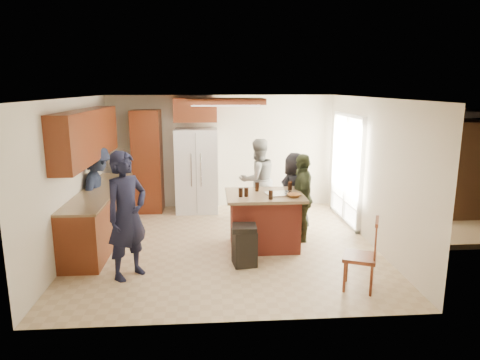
{
  "coord_description": "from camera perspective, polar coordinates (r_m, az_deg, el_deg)",
  "views": [
    {
      "loc": [
        -0.28,
        -7.0,
        2.67
      ],
      "look_at": [
        0.23,
        -0.04,
        1.15
      ],
      "focal_mm": 32.0,
      "sensor_mm": 36.0,
      "label": 1
    }
  ],
  "objects": [
    {
      "name": "room_shell",
      "position": [
        9.98,
        23.68,
        0.84
      ],
      "size": [
        8.0,
        5.2,
        5.0
      ],
      "color": "tan",
      "rests_on": "ground"
    },
    {
      "name": "left_cabinetry",
      "position": [
        7.84,
        -18.6,
        -0.99
      ],
      "size": [
        0.64,
        3.0,
        2.3
      ],
      "color": "maroon",
      "rests_on": "ground"
    },
    {
      "name": "kitchen_island",
      "position": [
        7.26,
        3.22,
        -5.33
      ],
      "size": [
        1.28,
        1.03,
        0.93
      ],
      "color": "#A53A2A",
      "rests_on": "ground"
    },
    {
      "name": "person_counter",
      "position": [
        8.12,
        -18.33,
        -1.46
      ],
      "size": [
        0.51,
        1.07,
        1.65
      ],
      "primitive_type": "imported",
      "rotation": [
        0.0,
        0.0,
        1.58
      ],
      "color": "#1A2134",
      "rests_on": "ground"
    },
    {
      "name": "person_behind_left",
      "position": [
        8.66,
        2.37,
        0.04
      ],
      "size": [
        0.94,
        0.78,
        1.67
      ],
      "primitive_type": "imported",
      "rotation": [
        0.0,
        0.0,
        3.54
      ],
      "color": "gray",
      "rests_on": "ground"
    },
    {
      "name": "refrigerator",
      "position": [
        9.29,
        -5.8,
        1.25
      ],
      "size": [
        0.9,
        0.76,
        1.8
      ],
      "color": "white",
      "rests_on": "ground"
    },
    {
      "name": "back_wall_units",
      "position": [
        9.35,
        -10.67,
        4.15
      ],
      "size": [
        1.8,
        0.6,
        2.45
      ],
      "color": "maroon",
      "rests_on": "ground"
    },
    {
      "name": "trash_bin",
      "position": [
        6.58,
        0.59,
        -8.65
      ],
      "size": [
        0.38,
        0.38,
        0.63
      ],
      "color": "black",
      "rests_on": "ground"
    },
    {
      "name": "person_front_left",
      "position": [
        6.21,
        -14.84,
        -4.58
      ],
      "size": [
        0.81,
        0.82,
        1.83
      ],
      "primitive_type": "imported",
      "rotation": [
        0.0,
        0.0,
        0.85
      ],
      "color": "black",
      "rests_on": "ground"
    },
    {
      "name": "person_behind_right",
      "position": [
        8.03,
        7.37,
        -1.65
      ],
      "size": [
        0.87,
        0.8,
        1.5
      ],
      "primitive_type": "imported",
      "rotation": [
        0.0,
        0.0,
        3.72
      ],
      "color": "black",
      "rests_on": "ground"
    },
    {
      "name": "island_items",
      "position": [
        7.05,
        4.83,
        -1.7
      ],
      "size": [
        1.02,
        0.68,
        0.15
      ],
      "color": "silver",
      "rests_on": "kitchen_island"
    },
    {
      "name": "spindle_chair",
      "position": [
        6.01,
        15.86,
        -9.87
      ],
      "size": [
        0.55,
        0.55,
        0.99
      ],
      "color": "maroon",
      "rests_on": "ground"
    },
    {
      "name": "person_side_right",
      "position": [
        7.57,
        8.28,
        -2.32
      ],
      "size": [
        0.55,
        0.95,
        1.55
      ],
      "primitive_type": "imported",
      "rotation": [
        0.0,
        0.0,
        -1.67
      ],
      "color": "#303720",
      "rests_on": "ground"
    }
  ]
}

